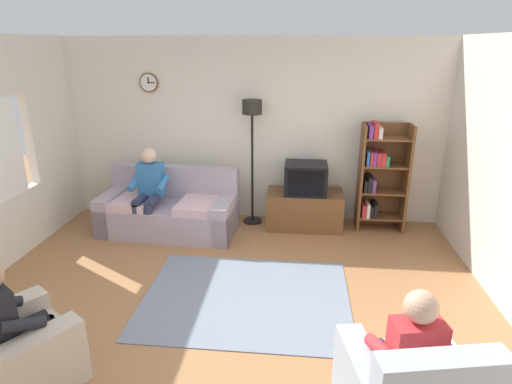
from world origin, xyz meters
TOP-DOWN VIEW (x-y plane):
  - ground_plane at (0.00, 0.00)m, footprint 12.00×12.00m
  - back_wall_assembly at (-0.00, 2.66)m, footprint 6.20×0.17m
  - couch at (-1.13, 1.90)m, footprint 1.95×1.00m
  - tv_stand at (0.80, 2.25)m, footprint 1.10×0.56m
  - tv at (0.80, 2.23)m, footprint 0.60×0.49m
  - bookshelf at (1.85, 2.32)m, footprint 0.68×0.36m
  - floor_lamp at (0.02, 2.35)m, footprint 0.28×0.28m
  - armchair_near_window at (-1.52, -1.14)m, footprint 1.16×1.18m
  - area_rug at (0.18, 0.29)m, footprint 2.20×1.70m
  - person_on_couch at (-1.37, 1.79)m, footprint 0.53×0.55m
  - person_in_left_armchair at (-1.47, -1.07)m, footprint 0.61×0.64m
  - person_in_right_armchair at (1.48, -1.13)m, footprint 0.57×0.59m

SIDE VIEW (x-z plane):
  - ground_plane at x=0.00m, z-range 0.00..0.00m
  - area_rug at x=0.18m, z-range 0.00..0.01m
  - tv_stand at x=0.80m, z-range 0.00..0.55m
  - armchair_near_window at x=-1.52m, z-range -0.16..0.74m
  - couch at x=-1.13m, z-range -0.14..0.76m
  - person_in_left_armchair at x=-1.47m, z-range 0.04..1.16m
  - person_in_right_armchair at x=1.48m, z-range 0.04..1.16m
  - person_on_couch at x=-1.37m, z-range 0.08..1.32m
  - tv at x=0.80m, z-range 0.55..0.99m
  - bookshelf at x=1.85m, z-range 0.02..1.60m
  - back_wall_assembly at x=0.00m, z-range 0.00..2.70m
  - floor_lamp at x=0.02m, z-range 0.53..2.38m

